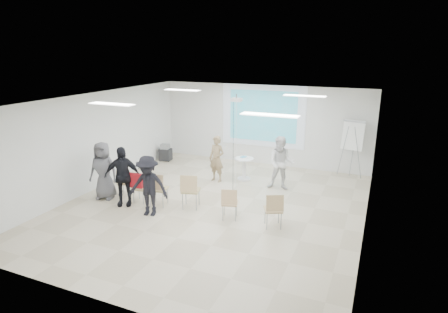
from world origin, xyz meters
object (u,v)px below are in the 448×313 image
at_px(chair_right_far, 274,208).
at_px(audience_outer, 103,167).
at_px(player_right, 281,160).
at_px(laptop, 159,187).
at_px(audience_left, 122,172).
at_px(av_cart, 165,153).
at_px(flipchart_easel, 353,136).
at_px(chair_right_inner, 230,201).
at_px(audience_mid, 148,182).
at_px(player_left, 217,156).
at_px(chair_left_mid, 139,186).
at_px(pedestal_table, 244,167).
at_px(chair_left_inner, 157,187).
at_px(chair_far_left, 125,181).
at_px(chair_center, 190,188).

xyz_separation_m(chair_right_far, audience_outer, (-5.12, -0.08, 0.42)).
relative_size(player_right, laptop, 5.25).
distance_m(audience_left, av_cart, 4.45).
distance_m(audience_left, flipchart_easel, 7.59).
bearing_deg(chair_right_far, av_cart, 119.54).
height_order(chair_right_inner, audience_mid, audience_mid).
bearing_deg(player_right, audience_left, -149.02).
xyz_separation_m(chair_right_inner, flipchart_easel, (2.52, 4.79, 0.93)).
xyz_separation_m(player_left, chair_left_mid, (-1.28, -2.54, -0.38)).
height_order(flipchart_easel, av_cart, flipchart_easel).
bearing_deg(pedestal_table, audience_left, -125.62).
bearing_deg(audience_outer, player_left, 34.60).
height_order(player_left, laptop, player_left).
bearing_deg(chair_left_inner, audience_left, -174.67).
xyz_separation_m(player_left, chair_right_far, (2.69, -2.58, -0.33)).
distance_m(chair_far_left, flipchart_easel, 7.57).
bearing_deg(audience_outer, chair_right_inner, -11.75).
relative_size(player_left, chair_left_inner, 1.78).
relative_size(audience_left, audience_mid, 1.06).
bearing_deg(av_cart, chair_right_inner, -48.77).
distance_m(pedestal_table, flipchart_easel, 3.82).
distance_m(player_left, laptop, 2.58).
xyz_separation_m(player_right, laptop, (-2.82, -2.57, -0.42)).
bearing_deg(pedestal_table, laptop, -116.30).
xyz_separation_m(chair_far_left, av_cart, (-0.94, 3.74, -0.21)).
height_order(chair_left_mid, chair_center, chair_center).
xyz_separation_m(player_right, chair_left_mid, (-3.43, -2.65, -0.45)).
height_order(chair_far_left, av_cart, chair_far_left).
relative_size(pedestal_table, chair_far_left, 0.89).
relative_size(player_left, player_right, 0.93).
xyz_separation_m(chair_center, audience_outer, (-2.68, -0.31, 0.36)).
xyz_separation_m(chair_left_mid, av_cart, (-1.56, 3.92, -0.18)).
bearing_deg(chair_right_far, chair_far_left, 152.43).
distance_m(chair_left_inner, audience_left, 1.06).
bearing_deg(chair_right_far, chair_left_inner, 154.83).
distance_m(chair_right_inner, audience_mid, 2.18).
bearing_deg(player_left, chair_left_mid, -105.29).
relative_size(player_right, chair_far_left, 2.15).
height_order(chair_left_mid, chair_right_far, chair_right_far).
height_order(pedestal_table, chair_left_inner, chair_left_inner).
relative_size(pedestal_table, chair_left_inner, 0.79).
bearing_deg(audience_left, chair_left_inner, -8.70).
bearing_deg(chair_right_inner, audience_mid, 178.56).
relative_size(pedestal_table, laptop, 2.16).
xyz_separation_m(audience_outer, flipchart_easel, (6.47, 4.87, 0.49)).
distance_m(chair_far_left, chair_right_inner, 3.44).
relative_size(chair_right_far, flipchart_easel, 0.47).
bearing_deg(audience_outer, chair_left_inner, -10.00).
xyz_separation_m(chair_left_inner, audience_outer, (-1.77, -0.09, 0.38)).
relative_size(laptop, audience_mid, 0.19).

